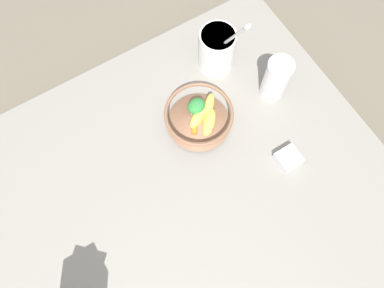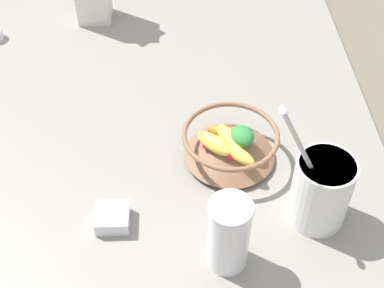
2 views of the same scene
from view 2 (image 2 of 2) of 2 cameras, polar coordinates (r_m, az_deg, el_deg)
The scene contains 6 objects.
ground_plane at distance 1.22m, azimuth -8.26°, elevation 2.09°, with size 6.00×6.00×0.00m, color #665B4C.
countertop at distance 1.20m, azimuth -8.37°, elevation 2.85°, with size 1.13×1.13×0.04m.
fruit_bowl at distance 1.04m, azimuth 4.07°, elevation 0.04°, with size 0.19×0.19×0.08m.
yogurt_tub at distance 0.95m, azimuth 13.63°, elevation -4.59°, with size 0.15×0.10×0.28m.
drinking_cup at distance 0.87m, azimuth 3.96°, elevation -9.49°, with size 0.07×0.07×0.15m.
spice_jar at distance 0.97m, azimuth -8.44°, elevation -7.86°, with size 0.06×0.06×0.03m.
Camera 2 is at (-0.14, 0.88, 0.83)m, focal length 50.00 mm.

